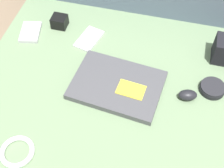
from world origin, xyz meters
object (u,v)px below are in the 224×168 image
Objects in this scene: computer_mouse at (188,95)px; speaker_puck at (212,88)px; phone_black at (30,32)px; charger_brick at (60,22)px; laptop at (117,85)px; phone_silver at (89,39)px.

computer_mouse reaches higher than speaker_puck.
phone_black is 2.12× the size of charger_brick.
computer_mouse is 0.81× the size of speaker_puck.
computer_mouse is (0.23, 0.01, 0.00)m from laptop.
laptop is 0.32m from speaker_puck.
charger_brick reaches higher than phone_silver.
laptop reaches higher than phone_black.
phone_silver is (-0.39, 0.18, -0.01)m from computer_mouse.
speaker_puck reaches higher than phone_black.
charger_brick is at bearing 22.50° from phone_black.
laptop is at bearing -36.14° from phone_black.
laptop is 5.52× the size of charger_brick.
computer_mouse reaches higher than phone_silver.
phone_black reaches higher than phone_silver.
phone_black is at bearing -145.04° from charger_brick.
charger_brick is at bearing 175.16° from phone_silver.
computer_mouse reaches higher than phone_black.
charger_brick reaches higher than speaker_puck.
laptop reaches higher than speaker_puck.
speaker_puck is 0.62m from charger_brick.
charger_brick is at bearing 142.46° from computer_mouse.
laptop is at bearing -168.16° from speaker_puck.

